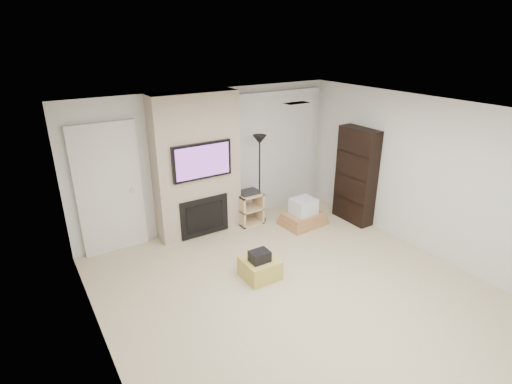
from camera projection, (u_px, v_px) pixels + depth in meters
floor at (302, 297)px, 5.50m from camera, size 5.00×5.50×0.00m
ceiling at (312, 116)px, 4.56m from camera, size 5.00×5.50×0.00m
wall_back at (210, 160)px, 7.18m from camera, size 5.00×0.00×2.50m
wall_left at (101, 275)px, 3.79m from camera, size 0.00×5.50×2.50m
wall_right at (431, 178)px, 6.27m from camera, size 0.00×5.50×2.50m
hvac_vent at (297, 103)px, 5.39m from camera, size 0.35×0.18×0.01m
ottoman at (260, 268)px, 5.89m from camera, size 0.51×0.51×0.30m
black_bag at (260, 256)px, 5.76m from camera, size 0.28×0.22×0.16m
fireplace_wall at (197, 167)px, 6.85m from camera, size 1.50×0.47×2.50m
entry_door at (110, 190)px, 6.34m from camera, size 1.02×0.11×2.14m
vertical_blinds at (275, 148)px, 7.83m from camera, size 1.98×0.10×2.37m
floor_lamp at (260, 154)px, 7.23m from camera, size 0.25×0.25×1.68m
av_stand at (249, 206)px, 7.50m from camera, size 0.45×0.38×0.66m
box_stack at (303, 215)px, 7.48m from camera, size 0.81×0.62×0.52m
bookshelf at (356, 176)px, 7.43m from camera, size 0.30×0.80×1.80m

